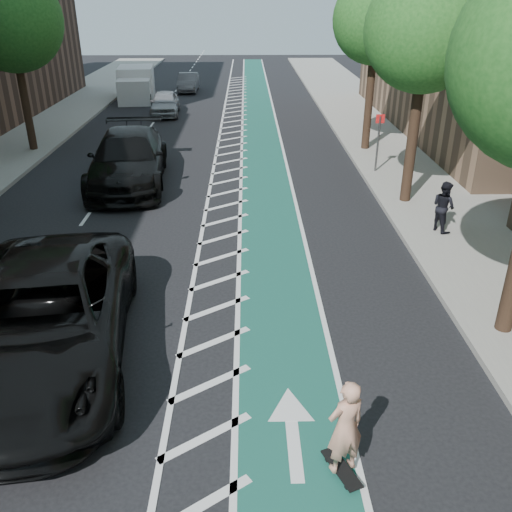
{
  "coord_description": "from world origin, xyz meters",
  "views": [
    {
      "loc": [
        2.24,
        -9.77,
        6.86
      ],
      "look_at": [
        2.45,
        2.02,
        1.1
      ],
      "focal_mm": 38.0,
      "sensor_mm": 36.0,
      "label": 1
    }
  ],
  "objects_px": {
    "suv_near": "(42,319)",
    "suv_far": "(128,159)",
    "skateboarder": "(345,427)",
    "barrel_a": "(121,194)"
  },
  "relations": [
    {
      "from": "suv_near",
      "to": "suv_far",
      "type": "bearing_deg",
      "value": 85.03
    },
    {
      "from": "suv_far",
      "to": "barrel_a",
      "type": "distance_m",
      "value": 2.65
    },
    {
      "from": "suv_far",
      "to": "barrel_a",
      "type": "xyz_separation_m",
      "value": [
        0.2,
        -2.58,
        -0.53
      ]
    },
    {
      "from": "suv_far",
      "to": "suv_near",
      "type": "bearing_deg",
      "value": -92.56
    },
    {
      "from": "skateboarder",
      "to": "suv_far",
      "type": "bearing_deg",
      "value": -89.94
    },
    {
      "from": "skateboarder",
      "to": "barrel_a",
      "type": "distance_m",
      "value": 13.39
    },
    {
      "from": "suv_far",
      "to": "skateboarder",
      "type": "bearing_deg",
      "value": -72.52
    },
    {
      "from": "suv_near",
      "to": "suv_far",
      "type": "xyz_separation_m",
      "value": [
        -0.53,
        11.56,
        0.0
      ]
    },
    {
      "from": "skateboarder",
      "to": "suv_far",
      "type": "relative_size",
      "value": 0.24
    },
    {
      "from": "barrel_a",
      "to": "suv_near",
      "type": "bearing_deg",
      "value": -87.87
    }
  ]
}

